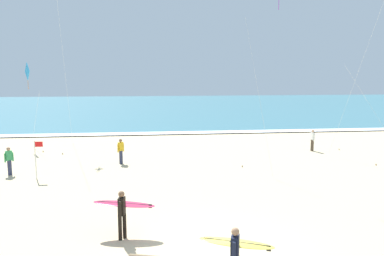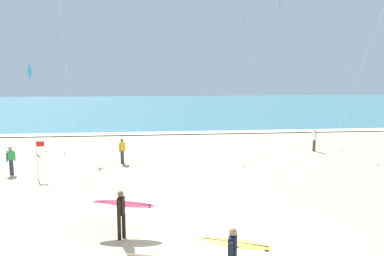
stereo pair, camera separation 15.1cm
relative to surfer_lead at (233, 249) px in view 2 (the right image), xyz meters
name	(u,v)px [view 2 (the right image)]	position (x,y,z in m)	size (l,w,h in m)	color
ground_plane	(208,256)	(-0.41, 1.66, -1.04)	(160.00, 160.00, 0.00)	#D1BA8E
ocean_water	(163,106)	(-0.41, 55.11, -1.00)	(160.00, 60.00, 0.08)	teal
shoreline_foam	(172,133)	(-0.41, 25.41, -0.96)	(160.00, 1.67, 0.01)	white
surfer_lead	(233,249)	(0.00, 0.00, 0.00)	(2.09, 1.18, 1.71)	black
surfer_trailing	(122,208)	(-3.16, 3.36, 0.01)	(2.23, 1.08, 1.71)	black
kite_diamond_cobalt_near	(30,73)	(-11.48, 20.65, 4.63)	(1.94, 3.16, 6.50)	#2D99DB
bystander_green_top	(11,160)	(-10.06, 12.07, -0.23)	(0.40, 0.35, 1.59)	#2D334C
bystander_white_top	(314,140)	(9.62, 16.38, -0.23)	(0.22, 0.50, 1.59)	#4C3D2D
bystander_yellow_top	(122,151)	(-4.07, 14.02, -0.23)	(0.39, 0.36, 1.59)	#2D334C
lifeguard_flag	(38,156)	(-8.29, 11.10, 0.22)	(0.45, 0.05, 2.10)	silver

